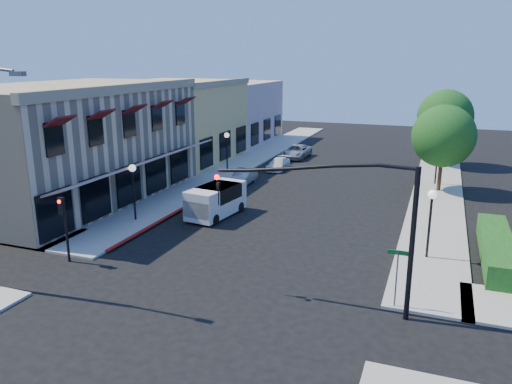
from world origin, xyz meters
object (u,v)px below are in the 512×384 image
(lamppost_left_far, at_px, (227,142))
(parked_car_b, at_px, (243,177))
(white_van, at_px, (216,199))
(parked_car_a, at_px, (214,199))
(signal_mast_arm, at_px, (355,212))
(lamppost_left_near, at_px, (133,178))
(lamppost_right_far, at_px, (438,151))
(parked_car_c, at_px, (279,164))
(parked_car_d, at_px, (297,152))
(lamppost_right_near, at_px, (431,207))
(street_tree_b, at_px, (445,117))
(secondary_signal, at_px, (64,217))
(street_name_sign, at_px, (397,269))
(street_tree_a, at_px, (444,136))

(lamppost_left_far, relative_size, parked_car_b, 0.99)
(white_van, distance_m, parked_car_a, 1.62)
(parked_car_b, bearing_deg, signal_mast_arm, -57.84)
(lamppost_left_near, distance_m, parked_car_b, 11.53)
(lamppost_right_far, bearing_deg, parked_car_c, 175.70)
(lamppost_left_near, bearing_deg, lamppost_left_far, 90.00)
(lamppost_right_far, height_order, parked_car_d, lamppost_right_far)
(lamppost_left_far, bearing_deg, parked_car_c, 39.04)
(parked_car_c, bearing_deg, signal_mast_arm, -65.08)
(lamppost_left_far, bearing_deg, parked_car_b, -47.87)
(lamppost_right_near, distance_m, parked_car_a, 14.30)
(street_tree_b, bearing_deg, signal_mast_arm, -95.51)
(lamppost_left_near, relative_size, parked_car_a, 0.90)
(secondary_signal, xyz_separation_m, parked_car_c, (3.20, 23.59, -1.80))
(street_name_sign, bearing_deg, lamppost_right_far, 87.37)
(lamppost_left_far, bearing_deg, white_van, -69.70)
(street_tree_a, distance_m, lamppost_left_near, 22.30)
(parked_car_c, height_order, parked_car_d, parked_car_d)
(street_tree_b, relative_size, lamppost_right_near, 1.97)
(signal_mast_arm, xyz_separation_m, parked_car_b, (-11.64, 17.50, -3.49))
(lamppost_left_far, distance_m, lamppost_right_near, 22.02)
(parked_car_d, bearing_deg, parked_car_c, -88.83)
(signal_mast_arm, xyz_separation_m, parked_car_a, (-10.94, 10.50, -3.41))
(street_tree_a, height_order, street_tree_b, street_tree_b)
(street_name_sign, distance_m, parked_car_b, 21.45)
(lamppost_left_far, relative_size, lamppost_right_near, 1.00)
(lamppost_right_far, xyz_separation_m, parked_car_a, (-13.58, -12.00, -2.06))
(lamppost_left_near, height_order, parked_car_d, lamppost_left_near)
(lamppost_right_far, distance_m, parked_car_b, 15.29)
(street_tree_b, xyz_separation_m, secondary_signal, (-16.80, -30.59, -2.23))
(lamppost_left_near, relative_size, white_van, 0.77)
(street_name_sign, bearing_deg, lamppost_left_near, 160.07)
(parked_car_b, bearing_deg, lamppost_left_near, -105.33)
(lamppost_right_near, xyz_separation_m, lamppost_right_far, (0.00, 16.00, 0.00))
(lamppost_left_far, height_order, parked_car_a, lamppost_left_far)
(parked_car_b, bearing_deg, parked_car_c, 79.19)
(street_name_sign, bearing_deg, lamppost_left_far, 128.94)
(lamppost_left_near, height_order, parked_car_c, lamppost_left_near)
(signal_mast_arm, bearing_deg, lamppost_right_far, 83.30)
(street_tree_b, xyz_separation_m, white_van, (-13.10, -21.35, -3.41))
(street_tree_a, relative_size, lamppost_left_far, 1.82)
(street_name_sign, height_order, white_van, street_name_sign)
(street_tree_a, bearing_deg, lamppost_left_far, 180.00)
(lamppost_right_far, bearing_deg, signal_mast_arm, -96.70)
(lamppost_left_far, bearing_deg, parked_car_a, -71.11)
(lamppost_left_near, xyz_separation_m, lamppost_right_far, (17.00, 16.00, 0.00))
(street_tree_a, height_order, parked_car_a, street_tree_a)
(street_tree_a, xyz_separation_m, parked_car_a, (-13.88, -10.00, -3.52))
(lamppost_right_far, bearing_deg, street_tree_a, -81.47)
(lamppost_right_near, bearing_deg, secondary_signal, -158.22)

